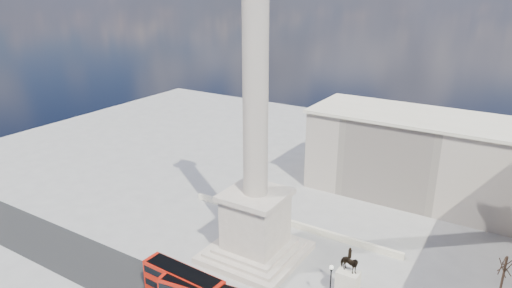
{
  "coord_description": "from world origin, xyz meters",
  "views": [
    {
      "loc": [
        32.55,
        -46.94,
        40.14
      ],
      "look_at": [
        2.31,
        1.44,
        19.95
      ],
      "focal_mm": 32.0,
      "sensor_mm": 36.0,
      "label": 1
    }
  ],
  "objects_px": {
    "victorian_lamp": "(330,283)",
    "equestrian_statue": "(348,280)",
    "nelsons_column": "(256,180)",
    "red_bus_a": "(184,286)"
  },
  "relations": [
    {
      "from": "nelsons_column",
      "to": "red_bus_a",
      "type": "distance_m",
      "value": 17.79
    },
    {
      "from": "victorian_lamp",
      "to": "equestrian_statue",
      "type": "height_order",
      "value": "equestrian_statue"
    },
    {
      "from": "equestrian_statue",
      "to": "nelsons_column",
      "type": "bearing_deg",
      "value": 172.93
    },
    {
      "from": "red_bus_a",
      "to": "victorian_lamp",
      "type": "xyz_separation_m",
      "value": [
        16.72,
        9.14,
        1.21
      ]
    },
    {
      "from": "nelsons_column",
      "to": "red_bus_a",
      "type": "xyz_separation_m",
      "value": [
        -2.11,
        -14.32,
        -10.34
      ]
    },
    {
      "from": "red_bus_a",
      "to": "victorian_lamp",
      "type": "relative_size",
      "value": 1.9
    },
    {
      "from": "nelsons_column",
      "to": "equestrian_statue",
      "type": "distance_m",
      "value": 18.93
    },
    {
      "from": "red_bus_a",
      "to": "victorian_lamp",
      "type": "distance_m",
      "value": 19.1
    },
    {
      "from": "victorian_lamp",
      "to": "equestrian_statue",
      "type": "xyz_separation_m",
      "value": [
        1.17,
        3.22,
        -1.15
      ]
    },
    {
      "from": "red_bus_a",
      "to": "equestrian_statue",
      "type": "height_order",
      "value": "equestrian_statue"
    }
  ]
}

